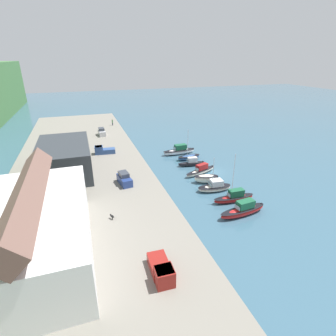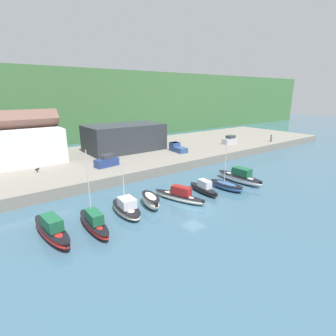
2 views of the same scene
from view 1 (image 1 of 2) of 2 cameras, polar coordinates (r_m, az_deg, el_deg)
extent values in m
plane|color=#385B70|center=(57.93, 9.89, -0.87)|extent=(320.00, 320.00, 0.00)
cube|color=gray|center=(51.38, -18.12, -3.90)|extent=(126.87, 27.50, 1.72)
cube|color=white|center=(34.01, -26.60, -12.25)|extent=(21.56, 11.35, 6.32)
cube|color=brown|center=(31.66, -28.15, -4.95)|extent=(21.99, 3.44, 3.44)
cube|color=#2D3338|center=(55.73, -21.60, 1.99)|extent=(16.89, 9.70, 5.87)
cube|color=slate|center=(55.60, -16.71, 2.61)|extent=(16.05, 0.10, 3.52)
ellipsoid|color=red|center=(43.54, 15.90, -9.10)|extent=(2.69, 8.29, 1.26)
ellipsoid|color=black|center=(43.31, 15.97, -8.60)|extent=(2.78, 8.45, 0.12)
cube|color=#195638|center=(43.15, 16.50, -7.56)|extent=(1.67, 2.98, 1.21)
cube|color=#8CA5B2|center=(42.32, 14.83, -8.29)|extent=(1.24, 0.23, 0.61)
cube|color=black|center=(45.78, 19.69, -7.55)|extent=(0.39, 0.32, 0.56)
ellipsoid|color=red|center=(46.97, 14.11, -6.50)|extent=(1.87, 7.44, 1.07)
ellipsoid|color=black|center=(46.79, 14.15, -6.11)|extent=(1.94, 7.59, 0.12)
cube|color=#195638|center=(46.62, 14.64, -5.23)|extent=(1.32, 2.62, 1.17)
cube|color=#8CA5B2|center=(46.02, 13.06, -5.71)|extent=(1.12, 0.13, 0.58)
cylinder|color=silver|center=(44.74, 14.04, -1.70)|extent=(0.10, 0.10, 7.75)
ellipsoid|color=white|center=(49.89, 10.06, -4.33)|extent=(2.79, 6.49, 1.02)
ellipsoid|color=black|center=(49.72, 10.09, -3.96)|extent=(2.90, 6.62, 0.12)
cube|color=silver|center=(49.52, 10.48, -3.16)|extent=(1.90, 2.34, 1.16)
cube|color=#8CA5B2|center=(49.12, 9.13, -3.52)|extent=(1.57, 0.22, 0.58)
cylinder|color=silver|center=(48.29, 9.81, -0.92)|extent=(0.10, 0.10, 5.58)
ellipsoid|color=white|center=(52.59, 8.28, -2.31)|extent=(2.88, 4.97, 1.69)
ellipsoid|color=black|center=(52.34, 8.32, -1.72)|extent=(2.97, 5.07, 0.12)
cube|color=black|center=(52.95, 10.65, -1.89)|extent=(0.42, 0.36, 0.56)
ellipsoid|color=white|center=(56.42, 7.05, -0.81)|extent=(4.05, 7.90, 0.99)
ellipsoid|color=black|center=(56.28, 7.07, -0.49)|extent=(4.16, 8.07, 0.12)
cube|color=maroon|center=(56.26, 7.39, 0.29)|extent=(1.99, 2.97, 1.15)
cube|color=#8CA5B2|center=(55.33, 6.26, -0.25)|extent=(1.00, 0.44, 0.57)
cube|color=black|center=(58.86, 9.64, 0.28)|extent=(0.43, 0.38, 0.56)
ellipsoid|color=black|center=(60.40, 5.04, 0.89)|extent=(2.04, 6.18, 0.92)
ellipsoid|color=black|center=(60.28, 5.05, 1.17)|extent=(2.11, 6.31, 0.12)
cube|color=silver|center=(60.11, 5.35, 1.82)|extent=(1.28, 2.22, 1.13)
cube|color=#8CA5B2|center=(59.83, 4.24, 1.58)|extent=(0.97, 0.20, 0.56)
cube|color=black|center=(61.23, 7.62, 1.27)|extent=(0.39, 0.32, 0.56)
ellipsoid|color=#33568E|center=(64.12, 4.57, 2.34)|extent=(2.48, 5.91, 1.10)
ellipsoid|color=black|center=(63.99, 4.58, 2.66)|extent=(2.57, 6.03, 0.12)
cylinder|color=silver|center=(62.69, 4.33, 5.52)|extent=(0.10, 0.10, 6.47)
ellipsoid|color=white|center=(67.51, 2.39, 3.56)|extent=(2.45, 8.54, 1.30)
ellipsoid|color=black|center=(67.36, 2.40, 3.92)|extent=(2.54, 8.71, 0.12)
cube|color=#195638|center=(67.26, 2.74, 4.61)|extent=(1.69, 3.02, 1.22)
cube|color=#8CA5B2|center=(66.71, 1.45, 4.31)|extent=(1.42, 0.16, 0.61)
cube|color=black|center=(69.03, 5.47, 4.15)|extent=(0.37, 0.29, 0.56)
cube|color=navy|center=(48.41, -9.43, -2.65)|extent=(4.41, 2.38, 1.40)
cube|color=#333842|center=(48.24, -9.63, -1.34)|extent=(2.50, 1.84, 0.76)
cube|color=#B7B7BC|center=(80.45, -14.21, 7.41)|extent=(4.29, 2.03, 1.40)
cube|color=#333842|center=(80.48, -14.32, 8.20)|extent=(2.39, 1.66, 0.76)
cube|color=#2D4C84|center=(64.79, -12.99, 3.64)|extent=(2.27, 3.66, 1.10)
cube|color=#2D4C84|center=(64.69, -14.81, 3.80)|extent=(2.05, 2.04, 1.90)
cube|color=#2D333D|center=(64.47, -14.87, 4.39)|extent=(1.92, 1.76, 0.50)
cube|color=maroon|center=(30.37, -1.94, -20.41)|extent=(3.56, 2.09, 1.10)
cube|color=maroon|center=(28.70, -0.80, -22.50)|extent=(1.94, 1.95, 1.90)
cube|color=#2D333D|center=(28.20, -0.81, -21.50)|extent=(1.67, 1.84, 0.50)
cylinder|color=#232838|center=(91.92, -11.97, 9.34)|extent=(0.32, 0.32, 0.85)
cylinder|color=#4C7A4C|center=(91.71, -12.02, 9.92)|extent=(0.40, 0.40, 1.05)
sphere|color=tan|center=(91.57, -12.06, 10.31)|extent=(0.24, 0.24, 0.24)
cylinder|color=black|center=(39.00, -12.02, -10.63)|extent=(0.12, 0.12, 0.28)
ellipsoid|color=black|center=(38.82, -12.05, -10.23)|extent=(0.84, 0.67, 0.36)
sphere|color=black|center=(39.01, -12.40, -9.90)|extent=(0.22, 0.22, 0.22)
camera|label=2|loc=(55.49, 44.32, 7.60)|focal=28.00mm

